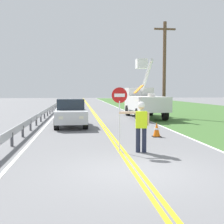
% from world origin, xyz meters
% --- Properties ---
extents(ground_plane, '(160.00, 160.00, 0.00)m').
position_xyz_m(ground_plane, '(0.00, 0.00, 0.00)').
color(ground_plane, slate).
extents(grass_verge_right, '(16.00, 110.00, 0.01)m').
position_xyz_m(grass_verge_right, '(11.60, 20.00, 0.00)').
color(grass_verge_right, '#3D662D').
rests_on(grass_verge_right, ground).
extents(centerline_yellow_left, '(0.11, 110.00, 0.01)m').
position_xyz_m(centerline_yellow_left, '(-0.09, 20.00, 0.01)').
color(centerline_yellow_left, yellow).
rests_on(centerline_yellow_left, ground).
extents(centerline_yellow_right, '(0.11, 110.00, 0.01)m').
position_xyz_m(centerline_yellow_right, '(0.09, 20.00, 0.01)').
color(centerline_yellow_right, yellow).
rests_on(centerline_yellow_right, ground).
extents(edge_line_right, '(0.12, 110.00, 0.01)m').
position_xyz_m(edge_line_right, '(3.60, 20.00, 0.01)').
color(edge_line_right, silver).
rests_on(edge_line_right, ground).
extents(edge_line_left, '(0.12, 110.00, 0.01)m').
position_xyz_m(edge_line_left, '(-3.60, 20.00, 0.01)').
color(edge_line_left, silver).
rests_on(edge_line_left, ground).
extents(flagger_worker, '(1.08, 0.31, 1.83)m').
position_xyz_m(flagger_worker, '(0.66, 2.42, 1.05)').
color(flagger_worker, '#1E2338').
rests_on(flagger_worker, ground).
extents(stop_sign_paddle, '(0.56, 0.04, 2.33)m').
position_xyz_m(stop_sign_paddle, '(-0.10, 2.53, 1.71)').
color(stop_sign_paddle, silver).
rests_on(stop_sign_paddle, ground).
extents(utility_bucket_truck, '(2.67, 6.82, 4.90)m').
position_xyz_m(utility_bucket_truck, '(3.86, 15.73, 1.39)').
color(utility_bucket_truck, silver).
rests_on(utility_bucket_truck, ground).
extents(oncoming_sedan_nearest, '(2.05, 4.17, 1.70)m').
position_xyz_m(oncoming_sedan_nearest, '(-2.02, 10.14, 0.83)').
color(oncoming_sedan_nearest, silver).
rests_on(oncoming_sedan_nearest, ground).
extents(utility_pole_near, '(1.80, 0.28, 7.88)m').
position_xyz_m(utility_pole_near, '(5.62, 15.85, 4.12)').
color(utility_pole_near, brown).
rests_on(utility_pole_near, ground).
extents(traffic_cone_lead, '(0.40, 0.40, 0.70)m').
position_xyz_m(traffic_cone_lead, '(2.17, 5.74, 0.34)').
color(traffic_cone_lead, orange).
rests_on(traffic_cone_lead, ground).
extents(guardrail_left_shoulder, '(0.10, 32.00, 0.71)m').
position_xyz_m(guardrail_left_shoulder, '(-4.20, 14.42, 0.52)').
color(guardrail_left_shoulder, '#9EA0A3').
rests_on(guardrail_left_shoulder, ground).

